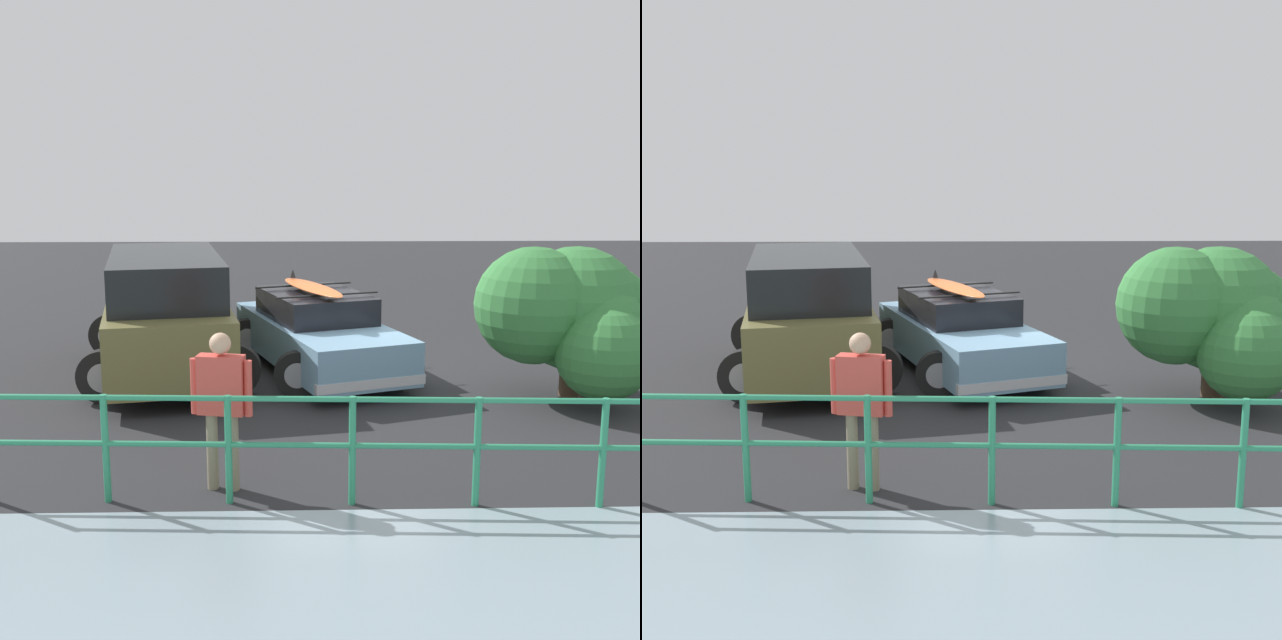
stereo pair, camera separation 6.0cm
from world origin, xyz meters
TOP-DOWN VIEW (x-y plane):
  - ground_plane at (0.00, 0.00)m, footprint 44.00×44.00m
  - parking_stripe at (1.73, -0.34)m, footprint 0.12×4.00m
  - sedan_car at (0.54, -0.37)m, footprint 3.08×4.47m
  - suv_car at (2.94, -0.22)m, footprint 3.07×4.99m
  - person_bystander at (1.63, 4.44)m, footprint 0.63×0.27m
  - railing_fence at (0.33, 4.85)m, footprint 7.32×0.45m
  - bush_near_left at (-3.01, 1.34)m, footprint 2.57×2.28m

SIDE VIEW (x-z plane):
  - ground_plane at x=0.00m, z-range -0.02..0.00m
  - parking_stripe at x=1.73m, z-range 0.00..0.00m
  - sedan_car at x=0.54m, z-range -0.16..1.38m
  - railing_fence at x=0.33m, z-range 0.16..1.26m
  - suv_car at x=2.94m, z-range 0.03..1.94m
  - person_bystander at x=1.63m, z-range 0.17..1.81m
  - bush_near_left at x=-3.01m, z-range 0.11..2.28m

